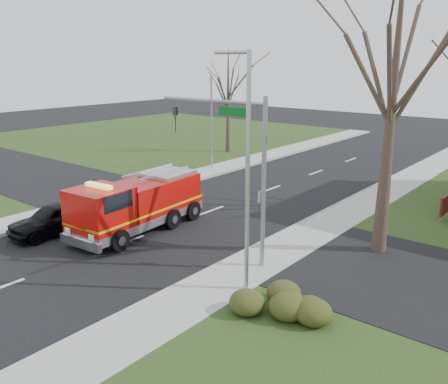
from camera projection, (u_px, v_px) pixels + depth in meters
The scene contains 12 objects.
ground at pixel (127, 242), 21.79m from camera, with size 120.00×120.00×0.00m, color black.
sidewalk_right at pixel (233, 278), 18.01m from camera, with size 2.40×80.00×0.15m, color gray.
sidewalk_left at pixel (52, 214), 25.54m from camera, with size 2.40×80.00×0.15m, color gray.
health_center_sign at pixel (447, 204), 24.53m from camera, with size 0.12×2.00×1.40m.
hedge_corner at pixel (281, 298), 15.43m from camera, with size 2.80×2.00×0.90m, color #343E16.
bare_tree_near at pixel (394, 77), 18.53m from camera, with size 6.00×6.00×12.00m.
bare_tree_left at pixel (228, 90), 41.34m from camera, with size 4.50×4.50×9.00m.
traffic_signal_mast at pixel (237, 149), 18.49m from camera, with size 5.29×0.18×6.80m.
streetlight_pole at pixel (246, 169), 15.87m from camera, with size 1.48×0.16×8.40m.
utility_pole_far at pixel (212, 123), 35.46m from camera, with size 0.14×0.14×7.00m, color gray.
fire_engine at pixel (137, 206), 22.85m from camera, with size 3.17×7.24×2.85m.
parked_car_maroon at pixel (56, 218), 22.70m from camera, with size 1.78×4.43×1.51m, color black.
Camera 1 is at (16.33, -13.00, 8.04)m, focal length 38.00 mm.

